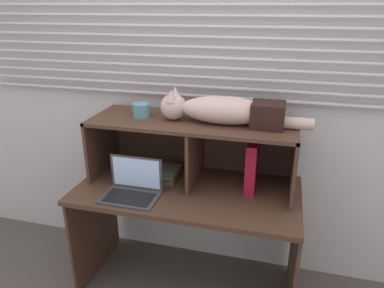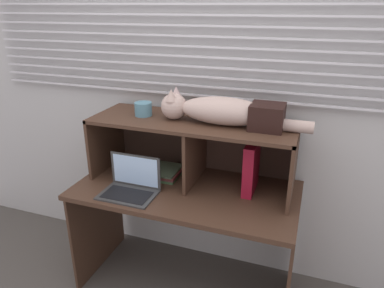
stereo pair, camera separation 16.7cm
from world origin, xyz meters
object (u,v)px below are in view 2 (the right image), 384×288
(book_stack, at_px, (166,172))
(small_basket, at_px, (143,109))
(laptop, at_px, (131,186))
(binder_upright, at_px, (251,167))
(storage_box, at_px, (267,117))
(cat, at_px, (216,110))

(book_stack, relative_size, small_basket, 2.16)
(laptop, height_order, small_basket, small_basket)
(binder_upright, distance_m, storage_box, 0.32)
(binder_upright, relative_size, small_basket, 2.89)
(storage_box, bearing_deg, small_basket, 180.00)
(cat, height_order, book_stack, cat)
(binder_upright, xyz_separation_m, storage_box, (0.07, 0.00, 0.32))
(small_basket, height_order, storage_box, storage_box)
(binder_upright, bearing_deg, laptop, -157.85)
(binder_upright, height_order, storage_box, storage_box)
(cat, bearing_deg, laptop, -148.48)
(binder_upright, bearing_deg, book_stack, 179.62)
(binder_upright, xyz_separation_m, small_basket, (-0.70, 0.00, 0.29))
(laptop, xyz_separation_m, small_basket, (-0.03, 0.27, 0.40))
(book_stack, height_order, small_basket, small_basket)
(cat, distance_m, small_basket, 0.47)
(cat, xyz_separation_m, book_stack, (-0.33, 0.00, -0.45))
(cat, relative_size, laptop, 2.72)
(cat, height_order, laptop, cat)
(book_stack, xyz_separation_m, storage_box, (0.63, -0.00, 0.44))
(book_stack, xyz_separation_m, small_basket, (-0.14, -0.00, 0.41))
(book_stack, bearing_deg, storage_box, -0.34)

